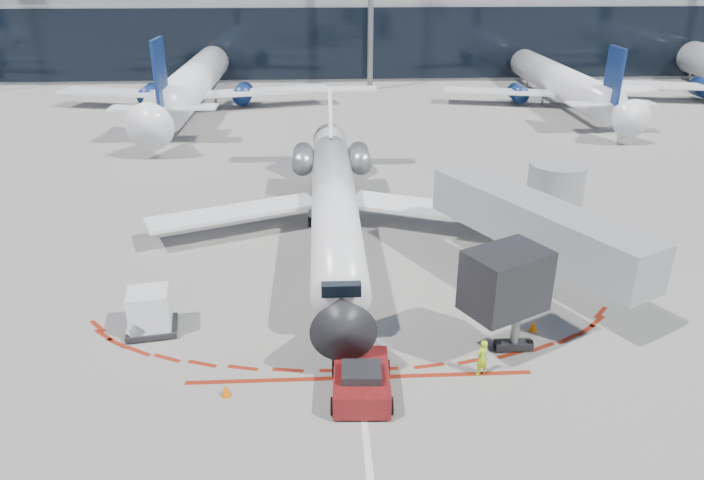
{
  "coord_description": "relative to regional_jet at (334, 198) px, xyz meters",
  "views": [
    {
      "loc": [
        -1.38,
        -32.2,
        15.54
      ],
      "look_at": [
        0.12,
        -2.9,
        2.21
      ],
      "focal_mm": 32.0,
      "sensor_mm": 36.0,
      "label": 1
    }
  ],
  "objects": [
    {
      "name": "apron_stop_bar",
      "position": [
        0.66,
        -14.41,
        -2.32
      ],
      "size": [
        14.0,
        0.25,
        0.01
      ],
      "primitive_type": "cube",
      "color": "maroon",
      "rests_on": "ground"
    },
    {
      "name": "bg_airliner_2",
      "position": [
        26.51,
        35.83,
        2.67
      ],
      "size": [
        30.91,
        32.73,
        10.0
      ],
      "primitive_type": null,
      "color": "white",
      "rests_on": "ground"
    },
    {
      "name": "ramp_worker",
      "position": [
        5.57,
        -14.44,
        -1.52
      ],
      "size": [
        0.71,
        0.63,
        1.63
      ],
      "primitive_type": "imported",
      "rotation": [
        0.0,
        0.0,
        3.67
      ],
      "color": "#AEDD17",
      "rests_on": "ground"
    },
    {
      "name": "terminal_building",
      "position": [
        0.66,
        62.06,
        6.19
      ],
      "size": [
        150.0,
        24.15,
        24.0
      ],
      "color": "gray",
      "rests_on": "ground"
    },
    {
      "name": "regional_jet",
      "position": [
        0.0,
        0.0,
        0.0
      ],
      "size": [
        22.59,
        27.86,
        6.98
      ],
      "color": "white",
      "rests_on": "ground"
    },
    {
      "name": "safety_cone_left",
      "position": [
        -4.58,
        -15.3,
        -2.06
      ],
      "size": [
        0.38,
        0.38,
        0.53
      ],
      "primitive_type": "cone",
      "color": "#E56104",
      "rests_on": "ground"
    },
    {
      "name": "jet_bridge",
      "position": [
        10.45,
        -5.93,
        0.68
      ],
      "size": [
        10.03,
        15.2,
        4.9
      ],
      "color": "#989BA0",
      "rests_on": "ground"
    },
    {
      "name": "pushback_tug",
      "position": [
        0.65,
        -15.43,
        -1.71
      ],
      "size": [
        2.46,
        5.47,
        1.41
      ],
      "rotation": [
        0.0,
        0.0,
        -0.05
      ],
      "color": "#570F0C",
      "rests_on": "ground"
    },
    {
      "name": "uld_container",
      "position": [
        -8.52,
        -10.51,
        -1.31
      ],
      "size": [
        2.48,
        2.21,
        2.06
      ],
      "rotation": [
        0.0,
        0.0,
        0.17
      ],
      "color": "black",
      "rests_on": "ground"
    },
    {
      "name": "safety_cone_right",
      "position": [
        8.73,
        -11.35,
        -2.06
      ],
      "size": [
        0.39,
        0.39,
        0.55
      ],
      "primitive_type": "cone",
      "color": "#E56104",
      "rests_on": "ground"
    },
    {
      "name": "bg_airliner_1",
      "position": [
        -14.54,
        36.24,
        3.38
      ],
      "size": [
        35.31,
        37.38,
        11.42
      ],
      "primitive_type": null,
      "color": "white",
      "rests_on": "ground"
    },
    {
      "name": "ground",
      "position": [
        0.66,
        -2.91,
        -2.33
      ],
      "size": [
        260.0,
        260.0,
        0.0
      ],
      "primitive_type": "plane",
      "color": "slate",
      "rests_on": "ground"
    },
    {
      "name": "apron_centerline",
      "position": [
        0.66,
        -0.91,
        -2.32
      ],
      "size": [
        0.25,
        40.0,
        0.01
      ],
      "primitive_type": "cube",
      "color": "silver",
      "rests_on": "ground"
    }
  ]
}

